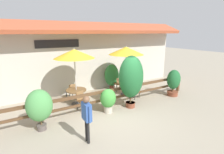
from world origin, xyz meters
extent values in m
plane|color=#9E937F|center=(0.00, 0.00, 0.00)|extent=(60.00, 60.00, 0.00)
cube|color=#BCB7A8|center=(0.00, 4.20, 1.80)|extent=(14.00, 0.40, 3.60)
cube|color=#B25133|center=(0.00, 3.65, 3.88)|extent=(14.28, 1.48, 0.70)
cube|color=black|center=(-1.42, 3.97, 3.00)|extent=(2.37, 0.04, 0.43)
cube|color=brown|center=(0.00, 1.05, 0.89)|extent=(10.40, 0.14, 0.11)
cube|color=brown|center=(0.00, 1.05, 0.47)|extent=(10.40, 0.10, 0.09)
cube|color=brown|center=(0.00, 1.05, 0.47)|extent=(0.14, 0.14, 0.95)
cube|color=brown|center=(5.13, 1.05, 0.47)|extent=(0.14, 0.14, 0.95)
cylinder|color=#B7B2A8|center=(-1.08, 2.35, 1.22)|extent=(0.06, 0.06, 2.45)
cone|color=yellow|center=(-1.08, 2.35, 2.60)|extent=(1.98, 1.98, 0.44)
sphere|color=#B2ADA3|center=(-1.08, 2.35, 2.82)|extent=(0.07, 0.07, 0.07)
cylinder|color=brown|center=(-1.08, 2.35, 0.75)|extent=(1.03, 1.03, 0.05)
cylinder|color=#333333|center=(-1.08, 2.35, 0.36)|extent=(0.07, 0.07, 0.72)
cylinder|color=#333333|center=(-1.08, 2.35, 0.01)|extent=(0.57, 0.57, 0.03)
cube|color=olive|center=(-1.08, 1.52, 0.45)|extent=(0.51, 0.51, 0.05)
cube|color=olive|center=(-1.13, 1.70, 0.68)|extent=(0.40, 0.14, 0.40)
cylinder|color=#2D2D2D|center=(-1.22, 1.29, 0.21)|extent=(0.04, 0.04, 0.43)
cylinder|color=#2D2D2D|center=(-0.85, 1.38, 0.21)|extent=(0.04, 0.04, 0.43)
cylinder|color=#2D2D2D|center=(-1.31, 1.65, 0.21)|extent=(0.04, 0.04, 0.43)
cylinder|color=#2D2D2D|center=(-0.95, 1.75, 0.21)|extent=(0.04, 0.04, 0.43)
cube|color=olive|center=(-1.10, 3.19, 0.45)|extent=(0.50, 0.50, 0.05)
cube|color=olive|center=(-1.06, 3.00, 0.68)|extent=(0.40, 0.12, 0.40)
cylinder|color=#2D2D2D|center=(-0.95, 3.41, 0.21)|extent=(0.04, 0.04, 0.43)
cylinder|color=#2D2D2D|center=(-1.32, 3.34, 0.21)|extent=(0.04, 0.04, 0.43)
cylinder|color=#2D2D2D|center=(-0.87, 3.04, 0.21)|extent=(0.04, 0.04, 0.43)
cylinder|color=#2D2D2D|center=(-1.25, 2.97, 0.21)|extent=(0.04, 0.04, 0.43)
cylinder|color=#B7B2A8|center=(1.91, 2.24, 1.22)|extent=(0.06, 0.06, 2.45)
cone|color=yellow|center=(1.91, 2.24, 2.60)|extent=(1.98, 1.98, 0.44)
sphere|color=#B2ADA3|center=(1.91, 2.24, 2.82)|extent=(0.07, 0.07, 0.07)
cylinder|color=brown|center=(1.91, 2.24, 0.75)|extent=(1.03, 1.03, 0.05)
cylinder|color=#333333|center=(1.91, 2.24, 0.36)|extent=(0.07, 0.07, 0.72)
cylinder|color=#333333|center=(1.91, 2.24, 0.01)|extent=(0.57, 0.57, 0.03)
cube|color=olive|center=(1.98, 1.46, 0.45)|extent=(0.49, 0.49, 0.05)
cube|color=olive|center=(1.95, 1.65, 0.68)|extent=(0.40, 0.11, 0.40)
cylinder|color=#2D2D2D|center=(1.83, 1.24, 0.21)|extent=(0.04, 0.04, 0.43)
cylinder|color=#2D2D2D|center=(2.21, 1.31, 0.21)|extent=(0.04, 0.04, 0.43)
cylinder|color=#2D2D2D|center=(1.76, 1.61, 0.21)|extent=(0.04, 0.04, 0.43)
cylinder|color=#2D2D2D|center=(2.13, 1.68, 0.21)|extent=(0.04, 0.04, 0.43)
cube|color=olive|center=(1.91, 3.01, 0.45)|extent=(0.48, 0.48, 0.05)
cube|color=olive|center=(1.88, 2.82, 0.68)|extent=(0.40, 0.10, 0.40)
cylinder|color=#2D2D2D|center=(2.12, 3.17, 0.21)|extent=(0.04, 0.04, 0.43)
cylinder|color=#2D2D2D|center=(1.75, 3.23, 0.21)|extent=(0.04, 0.04, 0.43)
cylinder|color=#2D2D2D|center=(2.06, 2.79, 0.21)|extent=(0.04, 0.04, 0.43)
cylinder|color=#2D2D2D|center=(1.69, 2.85, 0.21)|extent=(0.04, 0.04, 0.43)
cylinder|color=brown|center=(4.15, 0.64, 0.13)|extent=(0.59, 0.59, 0.26)
cylinder|color=brown|center=(4.15, 0.64, 0.24)|extent=(0.63, 0.63, 0.04)
cylinder|color=brown|center=(4.15, 0.64, 0.43)|extent=(0.11, 0.11, 0.34)
ellipsoid|color=#1E5B2D|center=(4.15, 0.64, 0.97)|extent=(0.80, 0.72, 1.13)
cylinder|color=#564C47|center=(-3.09, 0.65, 0.11)|extent=(0.35, 0.35, 0.22)
cylinder|color=#564C47|center=(-3.09, 0.65, 0.20)|extent=(0.37, 0.37, 0.04)
cylinder|color=brown|center=(-3.09, 0.65, 0.41)|extent=(0.06, 0.06, 0.37)
ellipsoid|color=#4C934C|center=(-3.09, 0.65, 1.00)|extent=(0.95, 0.86, 1.22)
cylinder|color=#B7AD99|center=(-0.17, 0.66, 0.16)|extent=(0.39, 0.39, 0.31)
cylinder|color=#B7AD99|center=(-0.17, 0.66, 0.29)|extent=(0.42, 0.42, 0.04)
ellipsoid|color=#3D8E38|center=(-0.17, 0.66, 0.69)|extent=(0.74, 0.67, 0.88)
cylinder|color=brown|center=(1.06, 0.60, 0.12)|extent=(0.45, 0.45, 0.25)
cylinder|color=brown|center=(1.06, 0.60, 0.23)|extent=(0.48, 0.48, 0.04)
cylinder|color=brown|center=(1.06, 0.60, 0.55)|extent=(0.08, 0.08, 0.61)
ellipsoid|color=#1E5B2D|center=(1.06, 0.60, 1.55)|extent=(1.21, 1.09, 2.05)
cylinder|color=brown|center=(1.75, 3.55, 0.16)|extent=(0.29, 0.29, 0.31)
cylinder|color=brown|center=(1.75, 3.55, 0.29)|extent=(0.31, 0.31, 0.04)
ellipsoid|color=#287033|center=(1.75, 3.55, 0.92)|extent=(0.95, 0.85, 1.42)
cylinder|color=black|center=(-1.90, -1.04, 0.41)|extent=(0.09, 0.09, 0.83)
cylinder|color=black|center=(-1.89, -0.88, 0.41)|extent=(0.09, 0.09, 0.83)
cube|color=#33569E|center=(-1.89, -0.96, 1.12)|extent=(0.21, 0.45, 0.59)
cylinder|color=#33569E|center=(-1.90, -1.21, 1.12)|extent=(0.07, 0.07, 0.56)
cylinder|color=#33569E|center=(-1.89, -0.70, 1.12)|extent=(0.07, 0.07, 0.56)
sphere|color=brown|center=(-1.89, -0.96, 1.54)|extent=(0.22, 0.22, 0.22)
camera|label=1|loc=(-3.85, -5.83, 3.61)|focal=28.00mm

